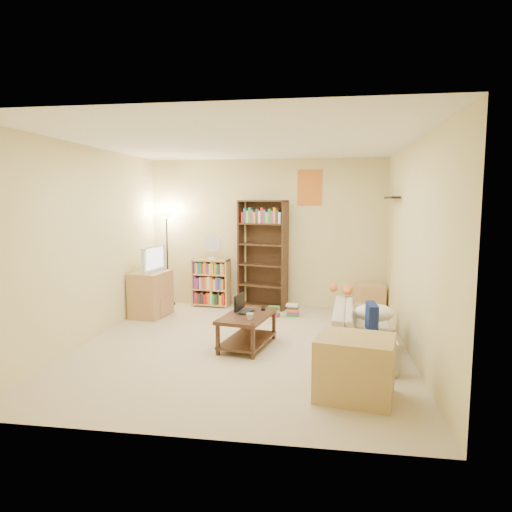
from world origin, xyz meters
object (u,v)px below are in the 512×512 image
sofa (363,328)px  end_cabinet (355,367)px  television (150,259)px  tv_stand (151,294)px  tall_bookshelf (263,252)px  mug (250,316)px  tabby_cat (345,290)px  floor_lamp (167,231)px  laptop (249,312)px  short_bookshelf (211,283)px  side_table (370,299)px  desk_fan (212,246)px  coffee_table (247,326)px

sofa → end_cabinet: (-0.18, -1.42, 0.02)m
television → end_cabinet: (2.98, -2.57, -0.61)m
tv_stand → tall_bookshelf: tall_bookshelf is taller
television → mug: bearing=-122.5°
sofa → tabby_cat: bearing=18.6°
television → floor_lamp: bearing=7.3°
floor_lamp → end_cabinet: 4.60m
laptop → sofa: bearing=-71.1°
short_bookshelf → end_cabinet: bearing=-51.8°
tv_stand → side_table: (3.42, 0.71, -0.11)m
laptop → floor_lamp: 2.79m
floor_lamp → tall_bookshelf: bearing=0.0°
tabby_cat → tall_bookshelf: tall_bookshelf is taller
tabby_cat → tall_bookshelf: 1.84m
sofa → short_bookshelf: (-2.40, 1.94, 0.14)m
mug → desk_fan: size_ratio=0.24×
tabby_cat → television: size_ratio=0.59×
sofa → mug: sofa is taller
coffee_table → tv_stand: bearing=154.8°
sofa → short_bookshelf: bearing=54.4°
mug → end_cabinet: 1.56m
desk_fan → tabby_cat: bearing=-29.0°
tabby_cat → sofa: bearing=-74.9°
sofa → television: (-3.16, 1.15, 0.64)m
side_table → end_cabinet: end_cabinet is taller
short_bookshelf → end_cabinet: short_bookshelf is taller
tall_bookshelf → floor_lamp: 1.69m
short_bookshelf → floor_lamp: size_ratio=0.50×
tall_bookshelf → sofa: bearing=-37.9°
coffee_table → desk_fan: 2.36m
mug → floor_lamp: bearing=128.3°
tabby_cat → short_bookshelf: size_ratio=0.51×
coffee_table → desk_fan: desk_fan is taller
floor_lamp → side_table: floor_lamp is taller
end_cabinet → desk_fan: bearing=123.2°
short_bookshelf → coffee_table: bearing=-59.6°
sofa → tall_bookshelf: tall_bookshelf is taller
coffee_table → desk_fan: size_ratio=2.38×
side_table → coffee_table: bearing=-130.0°
mug → side_table: bearing=54.6°
tv_stand → short_bookshelf: size_ratio=0.86×
tabby_cat → tall_bookshelf: bearing=136.6°
sofa → laptop: size_ratio=5.24×
tall_bookshelf → end_cabinet: size_ratio=2.64×
tv_stand → mug: bearing=-32.5°
end_cabinet → floor_lamp: bearing=131.6°
coffee_table → television: television is taller
tabby_cat → tv_stand: tv_stand is taller
mug → end_cabinet: bearing=-42.1°
desk_fan → laptop: bearing=-63.8°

